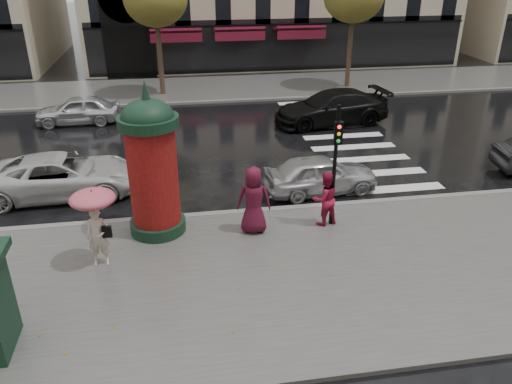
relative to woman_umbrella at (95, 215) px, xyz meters
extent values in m
plane|color=black|center=(3.48, -0.69, -1.54)|extent=(160.00, 160.00, 0.00)
cube|color=#474744|center=(3.48, -1.19, -1.48)|extent=(90.00, 7.00, 0.12)
cube|color=#474744|center=(3.48, 18.31, -1.48)|extent=(90.00, 6.00, 0.12)
cube|color=slate|center=(3.48, 2.31, -1.47)|extent=(90.00, 0.25, 0.14)
cube|color=slate|center=(3.48, 15.31, -1.47)|extent=(90.00, 0.25, 0.14)
cube|color=silver|center=(9.48, 8.91, -1.54)|extent=(3.60, 11.75, 0.01)
cylinder|color=#38281C|center=(1.48, 17.31, 1.06)|extent=(0.28, 0.28, 5.20)
cylinder|color=#38281C|center=(12.48, 17.31, 1.06)|extent=(0.28, 0.28, 5.20)
imported|color=beige|center=(0.00, 0.00, -0.61)|extent=(0.59, 0.39, 1.62)
cylinder|color=black|center=(0.00, 0.00, -0.07)|extent=(0.02, 0.02, 1.03)
ellipsoid|color=#CB265E|center=(0.00, 0.00, 0.47)|extent=(1.12, 1.12, 0.39)
cone|color=black|center=(0.00, 0.00, 0.69)|extent=(0.04, 0.04, 0.09)
cube|color=black|center=(0.24, -0.06, -0.45)|extent=(0.24, 0.11, 0.30)
imported|color=#A31438|center=(6.30, 1.13, -0.59)|extent=(0.94, 0.81, 1.66)
imported|color=#521025|center=(4.17, 1.04, -0.43)|extent=(1.06, 0.78, 1.99)
cylinder|color=black|center=(1.42, 1.53, -1.25)|extent=(1.59, 1.59, 0.34)
cylinder|color=maroon|center=(1.42, 1.53, 0.34)|extent=(1.37, 1.37, 2.85)
cylinder|color=black|center=(1.42, 1.53, 1.88)|extent=(1.64, 1.64, 0.28)
ellipsoid|color=black|center=(1.42, 1.53, 1.99)|extent=(1.41, 1.41, 0.99)
cone|color=black|center=(1.42, 1.53, 2.73)|extent=(0.23, 0.23, 0.51)
cylinder|color=black|center=(6.51, 1.11, 0.40)|extent=(0.11, 0.11, 3.64)
cube|color=black|center=(6.48, 0.91, 1.49)|extent=(0.25, 0.19, 0.64)
imported|color=silver|center=(6.85, 3.51, -0.89)|extent=(4.00, 1.94, 1.32)
imported|color=silver|center=(-1.76, 4.70, -0.84)|extent=(5.13, 2.47, 1.41)
imported|color=black|center=(9.44, 10.74, -0.75)|extent=(5.68, 2.85, 1.58)
imported|color=silver|center=(-2.45, 12.73, -0.87)|extent=(3.96, 1.62, 1.35)
camera|label=1|loc=(2.20, -11.43, 5.93)|focal=35.00mm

